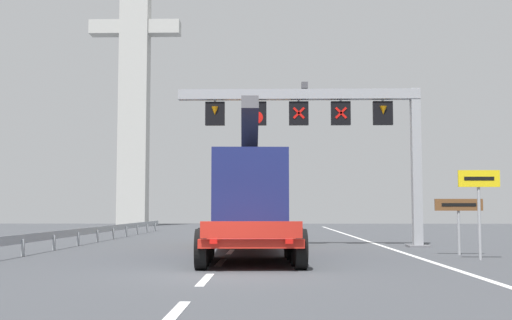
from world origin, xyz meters
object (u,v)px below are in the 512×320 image
Objects in this scene: tourist_info_sign_brown at (459,212)px; bridge_pylon_distant at (135,62)px; overhead_lane_gantry at (330,120)px; heavy_haul_truck_red at (249,200)px; exit_sign_yellow at (479,193)px.

bridge_pylon_distant reaches higher than tourist_info_sign_brown.
bridge_pylon_distant is at bearing 115.19° from overhead_lane_gantry.
heavy_haul_truck_red reaches higher than tourist_info_sign_brown.
tourist_info_sign_brown is at bearing -13.69° from heavy_haul_truck_red.
bridge_pylon_distant is (-20.18, 41.15, 14.12)m from exit_sign_yellow.
tourist_info_sign_brown is at bearing -50.38° from overhead_lane_gantry.
tourist_info_sign_brown is at bearing -62.72° from bridge_pylon_distant.
tourist_info_sign_brown is 0.06× the size of bridge_pylon_distant.
heavy_haul_truck_red is 7.06× the size of tourist_info_sign_brown.
overhead_lane_gantry reaches higher than heavy_haul_truck_red.
bridge_pylon_distant reaches higher than heavy_haul_truck_red.
exit_sign_yellow is (7.62, -3.95, 0.18)m from heavy_haul_truck_red.
exit_sign_yellow is (4.14, -7.05, -3.41)m from overhead_lane_gantry.
overhead_lane_gantry is 5.88m from heavy_haul_truck_red.
heavy_haul_truck_red is (-3.48, -3.10, -3.59)m from overhead_lane_gantry.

